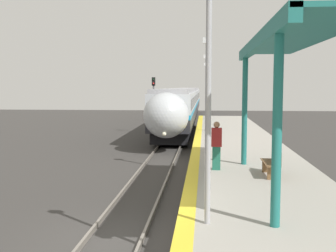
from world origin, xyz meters
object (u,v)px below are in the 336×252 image
(lamppost_near, at_px, (208,87))
(lamppost_farthest, at_px, (206,87))
(lamppost_far, at_px, (206,87))
(train, at_px, (183,103))
(railway_signal, at_px, (154,100))
(platform_bench, at_px, (273,162))
(person_waiting, at_px, (216,145))
(lamppost_mid, at_px, (207,87))

(lamppost_near, relative_size, lamppost_farthest, 1.00)
(lamppost_far, distance_m, lamppost_farthest, 9.68)
(train, relative_size, railway_signal, 9.16)
(train, height_order, lamppost_near, lamppost_near)
(platform_bench, xyz_separation_m, lamppost_farthest, (-2.15, 24.04, 2.41))
(lamppost_near, bearing_deg, person_waiting, 86.65)
(railway_signal, xyz_separation_m, lamppost_mid, (4.34, -16.45, 1.06))
(lamppost_mid, bearing_deg, railway_signal, 104.78)
(person_waiting, relative_size, railway_signal, 0.36)
(person_waiting, xyz_separation_m, lamppost_mid, (-0.34, 3.80, 2.00))
(platform_bench, distance_m, railway_signal, 22.15)
(lamppost_near, height_order, lamppost_far, same)
(platform_bench, height_order, person_waiting, person_waiting)
(person_waiting, height_order, lamppost_near, lamppost_near)
(lamppost_far, bearing_deg, lamppost_near, -90.00)
(platform_bench, height_order, lamppost_far, lamppost_far)
(lamppost_near, xyz_separation_m, lamppost_mid, (0.00, 9.68, 0.00))
(lamppost_near, bearing_deg, railway_signal, 99.43)
(train, relative_size, platform_bench, 28.18)
(railway_signal, bearing_deg, train, 78.84)
(railway_signal, height_order, lamppost_far, lamppost_far)
(lamppost_far, bearing_deg, lamppost_farthest, 90.00)
(platform_bench, height_order, lamppost_mid, lamppost_mid)
(lamppost_far, height_order, lamppost_farthest, same)
(person_waiting, relative_size, lamppost_near, 0.34)
(person_waiting, bearing_deg, railway_signal, 103.02)
(person_waiting, xyz_separation_m, railway_signal, (-4.68, 20.25, 0.94))
(lamppost_far, bearing_deg, lamppost_mid, -90.00)
(railway_signal, relative_size, lamppost_farthest, 0.95)
(railway_signal, xyz_separation_m, lamppost_near, (4.34, -26.13, 1.06))
(lamppost_mid, xyz_separation_m, lamppost_farthest, (0.00, 19.36, 0.00))
(train, distance_m, railway_signal, 10.27)
(train, bearing_deg, platform_bench, -81.78)
(train, bearing_deg, lamppost_near, -86.28)
(platform_bench, relative_size, lamppost_mid, 0.31)
(lamppost_far, bearing_deg, person_waiting, -88.54)
(person_waiting, bearing_deg, lamppost_near, -93.35)
(lamppost_near, height_order, lamppost_farthest, same)
(person_waiting, relative_size, lamppost_far, 0.34)
(platform_bench, distance_m, lamppost_mid, 5.69)
(platform_bench, height_order, railway_signal, railway_signal)
(platform_bench, height_order, lamppost_near, lamppost_near)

